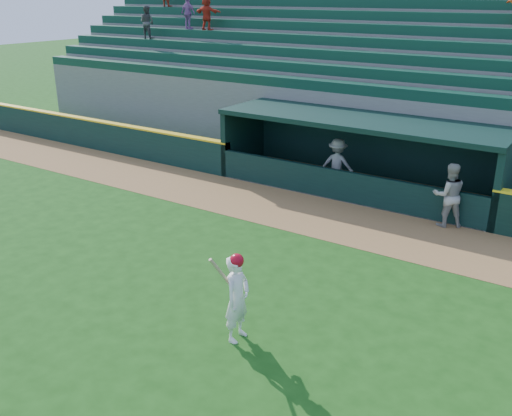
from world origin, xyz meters
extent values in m
plane|color=#174511|center=(0.00, 0.00, 0.00)|extent=(120.00, 120.00, 0.00)
cube|color=olive|center=(0.00, 4.90, 0.01)|extent=(40.00, 3.00, 0.01)
cube|color=black|center=(-12.25, 6.55, 0.60)|extent=(15.50, 0.30, 1.20)
cube|color=yellow|center=(-12.25, 6.55, 1.23)|extent=(15.50, 0.32, 0.06)
imported|color=#A1A09B|center=(3.40, 6.28, 0.92)|extent=(1.13, 1.06, 1.85)
imported|color=#9E9E99|center=(-0.63, 7.45, 0.87)|extent=(1.22, 0.84, 1.74)
cube|color=slate|center=(0.00, 7.70, 0.02)|extent=(9.00, 2.60, 0.04)
cube|color=black|center=(-4.60, 7.70, 1.15)|extent=(0.20, 2.60, 2.30)
cube|color=black|center=(4.60, 7.70, 1.15)|extent=(0.20, 2.60, 2.30)
cube|color=black|center=(0.00, 9.00, 1.15)|extent=(9.40, 0.20, 2.30)
cube|color=black|center=(0.00, 7.70, 2.38)|extent=(9.40, 2.80, 0.16)
cube|color=black|center=(0.00, 6.48, 0.50)|extent=(9.00, 0.16, 1.00)
cube|color=brown|center=(0.00, 8.50, 0.25)|extent=(8.40, 0.45, 0.10)
cube|color=slate|center=(0.00, 9.53, 1.46)|extent=(34.00, 0.85, 2.91)
cube|color=#0F3828|center=(0.00, 9.41, 3.09)|extent=(34.00, 0.60, 0.36)
cube|color=slate|center=(0.00, 10.38, 1.68)|extent=(34.00, 0.85, 3.36)
cube|color=#0F3828|center=(0.00, 10.26, 3.54)|extent=(34.00, 0.60, 0.36)
cube|color=slate|center=(0.00, 11.22, 1.91)|extent=(34.00, 0.85, 3.81)
cube|color=#0F3828|center=(0.00, 11.11, 3.99)|extent=(34.00, 0.60, 0.36)
cube|color=slate|center=(0.00, 12.07, 2.13)|extent=(34.00, 0.85, 4.26)
cube|color=#0F3828|center=(0.00, 11.96, 4.44)|extent=(34.00, 0.60, 0.36)
cube|color=slate|center=(0.00, 12.93, 2.35)|extent=(34.00, 0.85, 4.71)
cube|color=#0F3828|center=(0.00, 12.81, 4.89)|extent=(34.00, 0.60, 0.36)
cube|color=slate|center=(0.00, 13.78, 2.58)|extent=(34.00, 0.85, 5.16)
cube|color=#0F3828|center=(0.00, 13.66, 5.34)|extent=(34.00, 0.60, 0.36)
cube|color=slate|center=(0.00, 14.62, 2.80)|extent=(34.00, 0.85, 5.61)
cube|color=#0F3828|center=(0.00, 14.51, 5.79)|extent=(34.00, 0.60, 0.36)
cube|color=slate|center=(0.00, 15.20, 2.80)|extent=(34.50, 0.30, 5.61)
imported|color=red|center=(-9.56, 11.97, 5.35)|extent=(1.35, 0.43, 1.45)
imported|color=#444444|center=(-12.45, 11.12, 4.91)|extent=(0.77, 0.62, 1.48)
imported|color=#985FA3|center=(-10.64, 11.97, 5.33)|extent=(0.87, 0.44, 1.43)
imported|color=white|center=(1.73, -1.64, 0.86)|extent=(0.44, 0.65, 1.73)
sphere|color=#AF091C|center=(1.73, -1.64, 1.66)|extent=(0.27, 0.27, 0.27)
cylinder|color=tan|center=(1.55, -1.86, 1.43)|extent=(0.27, 0.48, 0.76)
camera|label=1|loc=(7.23, -9.27, 6.29)|focal=40.00mm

